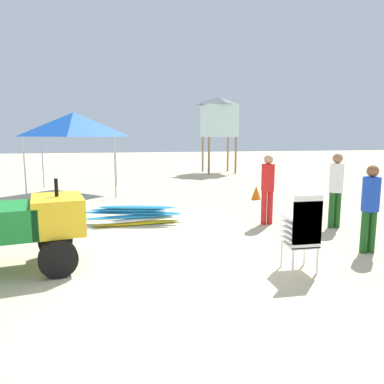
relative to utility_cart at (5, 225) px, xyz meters
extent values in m
plane|color=beige|center=(2.63, -0.26, -0.78)|extent=(80.00, 80.00, 0.00)
cube|color=gold|center=(0.79, 0.16, 0.12)|extent=(1.00, 1.24, 0.60)
cylinder|color=black|center=(0.79, 0.16, 0.57)|extent=(0.07, 0.07, 0.30)
cylinder|color=black|center=(0.63, 0.69, -0.48)|extent=(0.62, 0.30, 0.60)
cylinder|color=black|center=(0.85, -0.39, -0.48)|extent=(0.62, 0.30, 0.60)
cube|color=silver|center=(4.69, -0.83, -0.34)|extent=(0.48, 0.48, 0.04)
cube|color=silver|center=(4.69, -1.05, -0.14)|extent=(0.48, 0.04, 0.40)
cube|color=silver|center=(4.69, -0.83, -0.25)|extent=(0.48, 0.48, 0.04)
cube|color=silver|center=(4.69, -1.05, -0.05)|extent=(0.48, 0.04, 0.40)
cube|color=silver|center=(4.69, -0.83, -0.16)|extent=(0.48, 0.48, 0.04)
cube|color=silver|center=(4.69, -1.05, 0.04)|extent=(0.48, 0.04, 0.40)
cube|color=silver|center=(4.69, -0.83, -0.07)|extent=(0.48, 0.48, 0.04)
cube|color=silver|center=(4.69, -1.05, 0.13)|extent=(0.48, 0.04, 0.40)
cube|color=silver|center=(4.69, -0.83, 0.02)|extent=(0.48, 0.48, 0.04)
cube|color=silver|center=(4.69, -1.05, 0.22)|extent=(0.48, 0.04, 0.40)
cube|color=silver|center=(4.69, -0.83, 0.11)|extent=(0.48, 0.48, 0.04)
cube|color=silver|center=(4.69, -1.05, 0.31)|extent=(0.48, 0.04, 0.40)
cylinder|color=silver|center=(4.90, -0.62, -0.57)|extent=(0.04, 0.04, 0.42)
cylinder|color=silver|center=(4.48, -0.62, -0.57)|extent=(0.04, 0.04, 0.42)
cylinder|color=silver|center=(4.90, -1.04, -0.57)|extent=(0.04, 0.04, 0.42)
cylinder|color=silver|center=(4.48, -1.04, -0.57)|extent=(0.04, 0.04, 0.42)
ellipsoid|color=yellow|center=(2.18, 2.81, -0.74)|extent=(2.16, 0.42, 0.08)
ellipsoid|color=white|center=(2.26, 2.83, -0.66)|extent=(2.23, 0.72, 0.08)
ellipsoid|color=#268CCC|center=(2.18, 2.86, -0.58)|extent=(2.51, 0.40, 0.08)
ellipsoid|color=#268CCC|center=(2.08, 2.95, -0.50)|extent=(2.49, 0.82, 0.08)
ellipsoid|color=#268CCC|center=(2.01, 2.92, -0.42)|extent=(1.92, 0.59, 0.08)
ellipsoid|color=#268CCC|center=(2.22, 2.81, -0.34)|extent=(1.93, 0.66, 0.08)
cylinder|color=red|center=(5.32, 2.24, -0.37)|extent=(0.14, 0.14, 0.84)
cylinder|color=red|center=(5.48, 2.24, -0.37)|extent=(0.14, 0.14, 0.84)
cylinder|color=red|center=(5.40, 2.24, 0.39)|extent=(0.32, 0.32, 0.66)
sphere|color=tan|center=(5.40, 2.24, 0.83)|extent=(0.23, 0.23, 0.23)
cylinder|color=#194C19|center=(6.32, -0.23, -0.38)|extent=(0.14, 0.14, 0.81)
cylinder|color=#194C19|center=(6.48, -0.23, -0.38)|extent=(0.14, 0.14, 0.81)
cylinder|color=#193FB2|center=(6.40, -0.23, 0.34)|extent=(0.32, 0.32, 0.64)
sphere|color=brown|center=(6.40, -0.23, 0.77)|extent=(0.22, 0.22, 0.22)
cylinder|color=#194C19|center=(6.76, 1.60, -0.35)|extent=(0.14, 0.14, 0.86)
cylinder|color=#194C19|center=(6.92, 1.60, -0.35)|extent=(0.14, 0.14, 0.86)
cylinder|color=white|center=(6.84, 1.60, 0.42)|extent=(0.32, 0.32, 0.68)
sphere|color=#9E6B47|center=(6.84, 1.60, 0.88)|extent=(0.23, 0.23, 0.23)
cylinder|color=#B2B2B7|center=(-1.30, 6.91, 0.29)|extent=(0.05, 0.05, 2.14)
cylinder|color=#B2B2B7|center=(1.66, 6.91, 0.29)|extent=(0.05, 0.05, 2.14)
cylinder|color=#B2B2B7|center=(-1.30, 9.86, 0.29)|extent=(0.05, 0.05, 2.14)
cylinder|color=#B2B2B7|center=(1.66, 9.86, 0.29)|extent=(0.05, 0.05, 2.14)
pyramid|color=#144CB2|center=(0.18, 8.39, 1.80)|extent=(2.96, 2.96, 0.89)
cylinder|color=olive|center=(6.72, 13.79, 0.25)|extent=(0.12, 0.12, 2.07)
cylinder|color=olive|center=(8.28, 13.79, 0.25)|extent=(0.12, 0.12, 2.07)
cylinder|color=olive|center=(6.72, 15.35, 0.25)|extent=(0.12, 0.12, 2.07)
cylinder|color=olive|center=(8.28, 15.35, 0.25)|extent=(0.12, 0.12, 2.07)
cube|color=silver|center=(7.50, 14.57, 2.19)|extent=(1.80, 1.80, 1.80)
pyramid|color=#4C5156|center=(7.50, 14.57, 3.31)|extent=(1.98, 1.98, 0.45)
cone|color=orange|center=(6.42, 5.65, -0.55)|extent=(0.34, 0.34, 0.48)
camera|label=1|loc=(1.84, -6.18, 1.44)|focal=34.37mm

